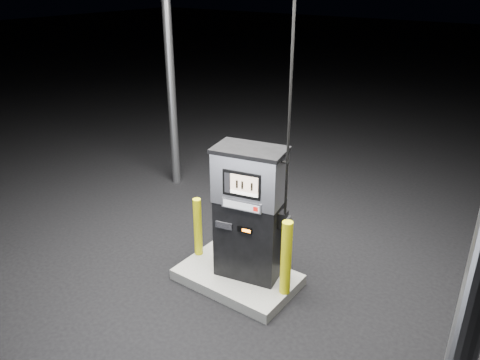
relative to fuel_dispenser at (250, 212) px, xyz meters
The scene contains 5 objects.
ground 1.09m from the fuel_dispenser, 141.70° to the right, with size 80.00×80.00×0.00m, color black.
pump_island 1.02m from the fuel_dispenser, 141.70° to the right, with size 1.60×1.00×0.15m, color slate.
fuel_dispenser is the anchor object (origin of this frame).
bollard_left 0.99m from the fuel_dispenser, behind, with size 0.12×0.12×0.89m, color #D6D20B.
bollard_right 0.75m from the fuel_dispenser, ahead, with size 0.14×0.14×1.02m, color #D6D20B.
Camera 1 is at (3.16, -4.30, 3.92)m, focal length 35.00 mm.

